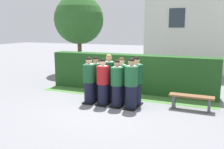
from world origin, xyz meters
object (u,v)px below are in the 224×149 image
student_front_row_0 (89,81)px  student_in_red_blazer (103,83)px  student_rear_row_3 (136,82)px  student_rear_row_2 (121,82)px  student_rear_row_1 (109,79)px  student_front_row_2 (117,85)px  student_rear_row_0 (96,79)px  student_front_row_3 (131,85)px  wooden_bench (191,99)px

student_front_row_0 → student_in_red_blazer: size_ratio=1.02×
student_in_red_blazer → student_rear_row_3: 1.13m
student_rear_row_2 → student_rear_row_3: student_rear_row_3 is taller
student_rear_row_1 → student_rear_row_2: bearing=-5.4°
student_in_red_blazer → student_rear_row_1: (0.02, 0.48, 0.05)m
student_front_row_2 → student_rear_row_0: student_front_row_2 is taller
student_front_row_2 → student_rear_row_3: student_rear_row_3 is taller
student_rear_row_2 → student_rear_row_3: bearing=0.3°
student_front_row_3 → wooden_bench: size_ratio=1.20×
student_rear_row_1 → student_rear_row_3: 1.03m
student_rear_row_3 → student_front_row_2: bearing=-141.3°
student_in_red_blazer → student_front_row_3: 1.02m
student_front_row_2 → student_front_row_3: 0.51m
student_in_red_blazer → wooden_bench: student_in_red_blazer is taller
student_front_row_3 → student_rear_row_2: 0.68m
student_front_row_2 → student_rear_row_0: size_ratio=1.00×
student_front_row_2 → wooden_bench: size_ratio=1.15×
student_front_row_2 → student_rear_row_1: size_ratio=0.94×
student_rear_row_0 → student_rear_row_3: 1.57m
student_front_row_2 → student_in_red_blazer: bearing=-179.1°
student_front_row_3 → student_rear_row_0: bearing=160.8°
student_front_row_0 → student_rear_row_3: (1.58, 0.40, 0.02)m
student_front_row_2 → student_rear_row_3: 0.68m
student_front_row_2 → student_rear_row_1: bearing=136.4°
student_rear_row_3 → student_in_red_blazer: bearing=-157.4°
student_rear_row_1 → student_rear_row_2: student_rear_row_1 is taller
student_rear_row_0 → wooden_bench: 3.40m
student_front_row_2 → student_front_row_3: student_front_row_3 is taller
student_front_row_3 → student_rear_row_0: 1.63m
student_front_row_0 → student_rear_row_0: student_front_row_0 is taller
student_front_row_2 → student_rear_row_2: 0.42m
student_rear_row_1 → wooden_bench: (2.83, 0.17, -0.47)m
student_front_row_0 → student_rear_row_1: student_rear_row_1 is taller
student_rear_row_2 → student_rear_row_3: size_ratio=0.97×
wooden_bench → student_in_red_blazer: bearing=-167.2°
student_rear_row_1 → wooden_bench: 2.88m
student_rear_row_0 → student_rear_row_1: size_ratio=0.93×
student_rear_row_1 → wooden_bench: bearing=3.4°
student_front_row_0 → student_front_row_3: (1.56, -0.04, 0.02)m
student_front_row_2 → student_rear_row_0: (-1.03, 0.51, -0.00)m
student_in_red_blazer → student_rear_row_0: bearing=134.9°
student_in_red_blazer → student_rear_row_2: bearing=40.3°
student_rear_row_3 → student_rear_row_0: bearing=176.8°
student_front_row_2 → student_rear_row_0: bearing=153.6°
student_in_red_blazer → student_rear_row_3: (1.04, 0.43, 0.03)m
student_front_row_2 → student_rear_row_3: bearing=38.7°
student_rear_row_2 → wooden_bench: bearing=5.2°
student_in_red_blazer → wooden_bench: bearing=12.8°
student_in_red_blazer → student_rear_row_2: size_ratio=0.99×
student_rear_row_0 → student_rear_row_1: 0.55m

